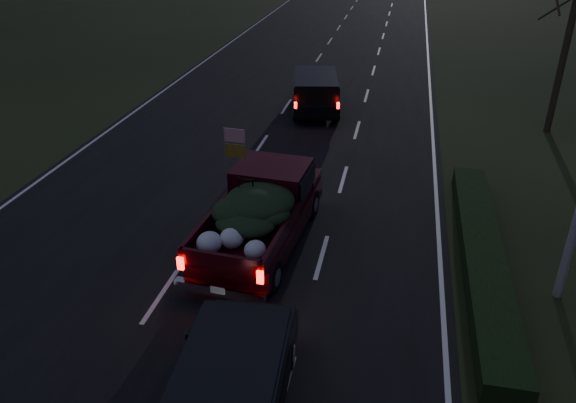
% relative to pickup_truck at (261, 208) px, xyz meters
% --- Properties ---
extents(ground, '(120.00, 120.00, 0.00)m').
position_rel_pickup_truck_xyz_m(ground, '(-1.83, -2.90, -1.12)').
color(ground, black).
rests_on(ground, ground).
extents(road_asphalt, '(14.00, 120.00, 0.02)m').
position_rel_pickup_truck_xyz_m(road_asphalt, '(-1.83, -2.90, -1.11)').
color(road_asphalt, black).
rests_on(road_asphalt, ground).
extents(hedge_row, '(1.00, 10.00, 0.60)m').
position_rel_pickup_truck_xyz_m(hedge_row, '(5.97, 0.10, -0.82)').
color(hedge_row, black).
rests_on(hedge_row, ground).
extents(bare_tree_far, '(3.60, 3.60, 7.00)m').
position_rel_pickup_truck_xyz_m(bare_tree_far, '(9.67, 11.10, 4.11)').
color(bare_tree_far, black).
rests_on(bare_tree_far, ground).
extents(pickup_truck, '(2.62, 5.85, 2.99)m').
position_rel_pickup_truck_xyz_m(pickup_truck, '(0.00, 0.00, 0.00)').
color(pickup_truck, '#33060E').
rests_on(pickup_truck, ground).
extents(lead_suv, '(2.86, 5.09, 1.38)m').
position_rel_pickup_truck_xyz_m(lead_suv, '(-0.40, 11.76, -0.08)').
color(lead_suv, black).
rests_on(lead_suv, ground).
extents(rear_suv, '(2.24, 4.50, 1.26)m').
position_rel_pickup_truck_xyz_m(rear_suv, '(1.01, -6.16, -0.17)').
color(rear_suv, black).
rests_on(rear_suv, ground).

